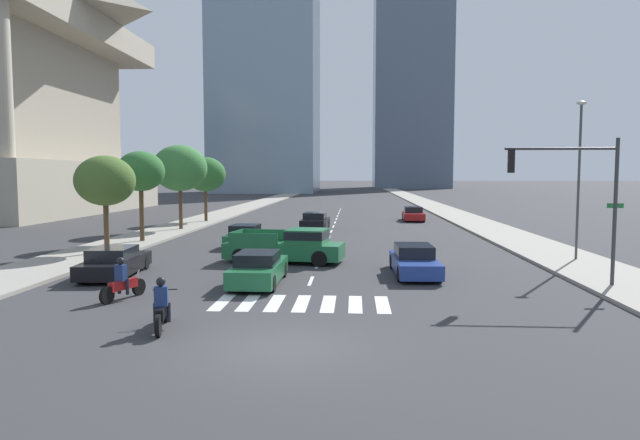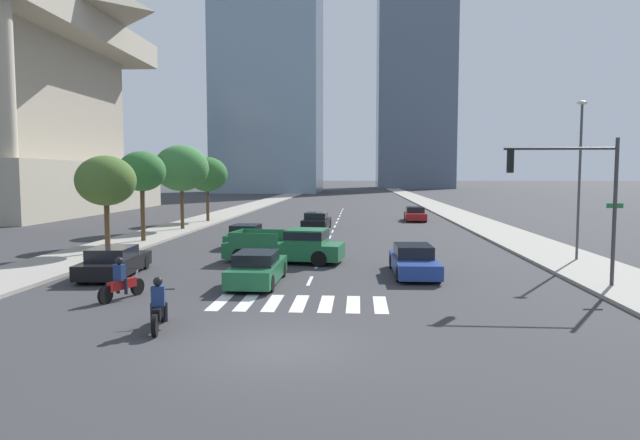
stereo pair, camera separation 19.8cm
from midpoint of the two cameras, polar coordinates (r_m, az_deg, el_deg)
name	(u,v)px [view 2 (the right image)]	position (r m, az deg, el deg)	size (l,w,h in m)	color
ground_plane	(279,347)	(14.32, -3.77, -12.86)	(800.00, 800.00, 0.00)	#333335
sidewalk_east	(494,230)	(44.99, 17.50, -0.97)	(4.00, 260.00, 0.15)	gray
sidewalk_west	(178,228)	(46.00, -14.15, -0.78)	(4.00, 260.00, 0.15)	gray
crosswalk_near	(300,303)	(18.92, -1.80, -8.50)	(5.85, 2.51, 0.01)	silver
lane_divider_center	(335,226)	(46.57, 1.64, -0.67)	(0.14, 50.00, 0.01)	silver
motorcycle_lead	(159,308)	(16.36, -15.79, -8.67)	(0.77, 2.12, 1.49)	black
motorcycle_trailing	(121,283)	(20.53, -19.35, -6.07)	(0.98, 2.07, 1.49)	black
pickup_truck	(290,246)	(27.44, -2.88, -2.67)	(5.99, 2.87, 1.67)	#1E6038
sedan_green_0	(247,236)	(33.86, -7.35, -1.66)	(1.96, 4.34, 1.33)	#1E6038
sedan_black_1	(114,262)	(25.40, -20.06, -4.07)	(2.20, 4.93, 1.26)	black
sedan_red_2	(415,214)	(53.09, 9.79, 0.56)	(1.97, 4.39, 1.29)	maroon
sedan_black_3	(317,221)	(44.23, -0.22, -0.15)	(2.14, 4.64, 1.34)	black
sedan_green_4	(257,269)	(22.22, -6.15, -4.97)	(1.81, 4.57, 1.30)	#1E6038
sedan_blue_5	(414,261)	(24.45, 9.76, -4.17)	(1.88, 4.83, 1.28)	navy
traffic_signal_near	(573,184)	(22.98, 24.60, 3.32)	(4.42, 0.28, 5.53)	#333335
street_lamp_east	(580,168)	(30.12, 25.17, 4.79)	(0.50, 0.24, 7.72)	#3F3F42
street_tree_nearest	(106,181)	(32.16, -20.86, 3.75)	(3.17, 3.17, 5.19)	#4C3823
street_tree_second	(142,172)	(36.79, -17.59, 4.72)	(2.95, 2.95, 5.64)	#4C3823
street_tree_third	(181,168)	(44.24, -13.84, 5.16)	(4.15, 4.15, 6.43)	#4C3823
street_tree_fourth	(207,174)	(51.23, -11.34, 4.59)	(3.63, 3.63, 5.75)	#4C3823
office_tower_center_skyline	(415,45)	(192.20, 9.70, 17.20)	(23.97, 25.42, 100.09)	slate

